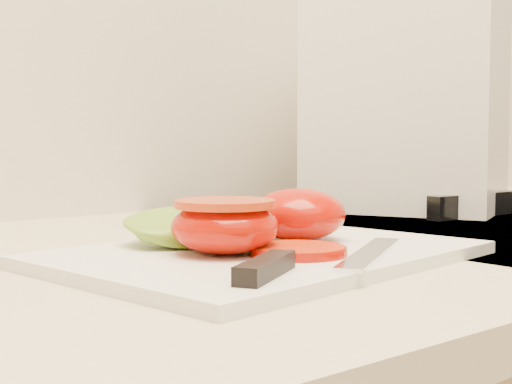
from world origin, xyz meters
TOP-DOWN VIEW (x-y plane):
  - cutting_board at (0.04, 1.59)m, footprint 0.36×0.28m
  - tomato_half_dome at (0.10, 1.60)m, footprint 0.08×0.08m
  - tomato_half_cut at (0.00, 1.58)m, footprint 0.08×0.08m
  - tomato_slice_0 at (0.04, 1.54)m, footprint 0.07×0.07m
  - lettuce_leaf_0 at (0.02, 1.65)m, footprint 0.15×0.12m
  - lettuce_leaf_1 at (0.06, 1.66)m, footprint 0.12×0.11m
  - knife at (0.01, 1.50)m, footprint 0.23×0.10m
  - appliance at (0.48, 1.79)m, footprint 0.29×0.31m

SIDE VIEW (x-z plane):
  - cutting_board at x=0.04m, z-range 0.93..0.94m
  - tomato_slice_0 at x=0.04m, z-range 0.94..0.95m
  - knife at x=0.01m, z-range 0.94..0.95m
  - lettuce_leaf_1 at x=0.06m, z-range 0.94..0.96m
  - lettuce_leaf_0 at x=0.02m, z-range 0.94..0.97m
  - tomato_half_cut at x=0.00m, z-range 0.94..0.98m
  - tomato_half_dome at x=0.10m, z-range 0.94..0.99m
  - appliance at x=0.48m, z-range 0.93..1.23m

